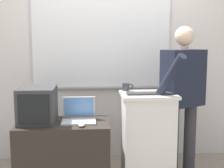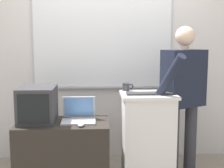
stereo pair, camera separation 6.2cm
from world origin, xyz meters
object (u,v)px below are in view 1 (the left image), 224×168
at_px(laptop, 79,114).
at_px(coffee_mug, 126,87).
at_px(person_presenter, 183,92).
at_px(wireless_keyboard, 149,93).
at_px(side_desk, 64,156).
at_px(crt_monitor, 38,105).
at_px(lectern_podium, 147,138).
at_px(computer_mouse_by_laptop, 82,125).

height_order(laptop, coffee_mug, coffee_mug).
bearing_deg(laptop, person_presenter, 6.94).
bearing_deg(wireless_keyboard, side_desk, -178.01).
bearing_deg(laptop, wireless_keyboard, -1.26).
distance_m(wireless_keyboard, coffee_mug, 0.32).
distance_m(laptop, crt_monitor, 0.42).
relative_size(side_desk, crt_monitor, 2.10).
distance_m(lectern_podium, coffee_mug, 0.58).
distance_m(side_desk, crt_monitor, 0.57).
distance_m(computer_mouse_by_laptop, crt_monitor, 0.50).
relative_size(wireless_keyboard, crt_monitor, 1.06).
xyz_separation_m(wireless_keyboard, coffee_mug, (-0.20, 0.24, 0.03)).
height_order(lectern_podium, wireless_keyboard, wireless_keyboard).
relative_size(side_desk, computer_mouse_by_laptop, 9.00).
xyz_separation_m(person_presenter, coffee_mug, (-0.59, 0.09, 0.04)).
bearing_deg(laptop, side_desk, -163.80).
relative_size(laptop, crt_monitor, 0.78).
bearing_deg(person_presenter, coffee_mug, 143.93).
bearing_deg(person_presenter, side_desk, 160.72).
xyz_separation_m(lectern_podium, laptop, (-0.70, -0.05, 0.27)).
distance_m(wireless_keyboard, computer_mouse_by_laptop, 0.74).
bearing_deg(person_presenter, laptop, 159.53).
height_order(side_desk, computer_mouse_by_laptop, computer_mouse_by_laptop).
bearing_deg(computer_mouse_by_laptop, laptop, 98.23).
relative_size(side_desk, coffee_mug, 7.51).
relative_size(computer_mouse_by_laptop, crt_monitor, 0.23).
distance_m(lectern_podium, side_desk, 0.87).
xyz_separation_m(laptop, coffee_mug, (0.50, 0.22, 0.24)).
xyz_separation_m(computer_mouse_by_laptop, coffee_mug, (0.47, 0.44, 0.29)).
distance_m(side_desk, computer_mouse_by_laptop, 0.44).
height_order(person_presenter, wireless_keyboard, person_presenter).
bearing_deg(coffee_mug, laptop, -155.87).
height_order(wireless_keyboard, coffee_mug, coffee_mug).
height_order(wireless_keyboard, crt_monitor, crt_monitor).
xyz_separation_m(lectern_podium, side_desk, (-0.86, -0.09, -0.13)).
bearing_deg(person_presenter, wireless_keyboard, 173.42).
bearing_deg(computer_mouse_by_laptop, crt_monitor, 155.37).
relative_size(laptop, coffee_mug, 2.78).
bearing_deg(coffee_mug, lectern_podium, -41.05).
height_order(lectern_podium, crt_monitor, crt_monitor).
height_order(person_presenter, crt_monitor, person_presenter).
xyz_separation_m(side_desk, wireless_keyboard, (0.86, 0.03, 0.62)).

